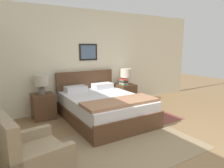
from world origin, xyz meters
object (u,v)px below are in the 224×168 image
(nightstand_near_window, at_px, (43,106))
(table_lamp_by_door, at_px, (126,74))
(armchair, at_px, (31,161))
(nightstand_by_door, at_px, (126,94))
(bed, at_px, (104,107))
(table_lamp_near_window, at_px, (41,81))

(nightstand_near_window, distance_m, table_lamp_by_door, 2.41)
(armchair, bearing_deg, nightstand_by_door, 118.06)
(bed, bearing_deg, table_lamp_near_window, 144.93)
(armchair, relative_size, table_lamp_by_door, 2.01)
(nightstand_by_door, height_order, table_lamp_by_door, table_lamp_by_door)
(armchair, xyz_separation_m, table_lamp_by_door, (2.98, 2.27, 0.58))
(table_lamp_by_door, bearing_deg, nightstand_near_window, -179.53)
(nightstand_by_door, distance_m, table_lamp_near_window, 2.40)
(nightstand_by_door, relative_size, table_lamp_near_window, 1.28)
(bed, distance_m, table_lamp_by_door, 1.55)
(armchair, xyz_separation_m, table_lamp_near_window, (0.64, 2.27, 0.58))
(bed, relative_size, nightstand_near_window, 3.64)
(nightstand_by_door, bearing_deg, table_lamp_near_window, 179.53)
(table_lamp_by_door, bearing_deg, table_lamp_near_window, 180.00)
(bed, distance_m, nightstand_by_door, 1.41)
(table_lamp_near_window, bearing_deg, nightstand_by_door, -0.47)
(table_lamp_near_window, bearing_deg, nightstand_near_window, -65.61)
(armchair, distance_m, table_lamp_near_window, 2.43)
(bed, bearing_deg, table_lamp_by_door, 34.96)
(nightstand_near_window, distance_m, table_lamp_near_window, 0.59)
(bed, height_order, armchair, bed)
(bed, height_order, nightstand_near_window, bed)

